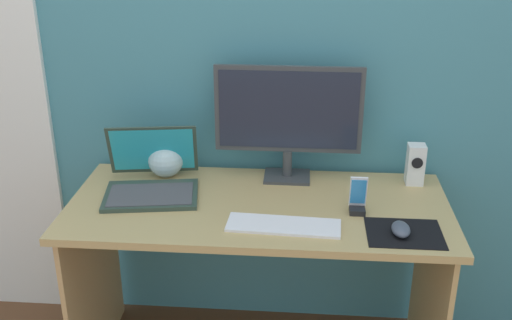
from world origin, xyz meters
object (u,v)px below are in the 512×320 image
laptop (152,179)px  mouse (401,229)px  speaker_right (415,164)px  keyboard_external (284,225)px  monitor (288,116)px  fishbowl (166,160)px  phone_in_dock (358,200)px

laptop → mouse: size_ratio=3.87×
speaker_right → keyboard_external: bearing=-141.8°
monitor → fishbowl: (-0.48, -0.01, -0.19)m
keyboard_external → speaker_right: bearing=41.2°
keyboard_external → mouse: mouse is taller
speaker_right → mouse: bearing=-104.4°
speaker_right → fishbowl: size_ratio=1.14×
speaker_right → keyboard_external: size_ratio=0.42×
monitor → speaker_right: bearing=-1.0°
mouse → laptop: bearing=162.9°
fishbowl → phone_in_dock: 0.78m
speaker_right → laptop: bearing=-171.5°
fishbowl → keyboard_external: (0.48, -0.38, -0.06)m
laptop → fishbowl: laptop is taller
laptop → fishbowl: size_ratio=2.74×
monitor → laptop: size_ratio=1.46×
laptop → keyboard_external: 0.56m
phone_in_dock → laptop: bearing=171.7°
mouse → phone_in_dock: bearing=130.5°
monitor → laptop: (-0.50, -0.16, -0.21)m
mouse → phone_in_dock: 0.20m
fishbowl → mouse: size_ratio=1.41×
keyboard_external → mouse: (0.39, -0.02, 0.02)m
monitor → phone_in_dock: bearing=-46.4°
phone_in_dock → monitor: bearing=133.6°
laptop → phone_in_dock: size_ratio=2.79×
monitor → speaker_right: (0.49, -0.01, -0.18)m
laptop → mouse: 0.93m
monitor → speaker_right: size_ratio=3.51×
laptop → keyboard_external: size_ratio=1.01×
laptop → mouse: (0.89, -0.26, -0.03)m
speaker_right → laptop: size_ratio=0.41×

